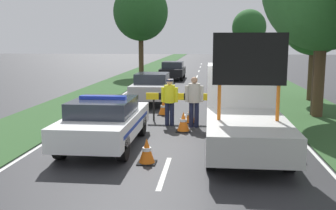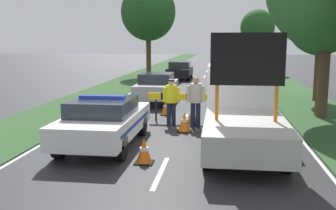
{
  "view_description": "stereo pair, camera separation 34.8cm",
  "coord_description": "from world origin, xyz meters",
  "px_view_note": "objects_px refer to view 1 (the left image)",
  "views": [
    {
      "loc": [
        1.0,
        -11.34,
        3.07
      ],
      "look_at": [
        -0.24,
        0.61,
        1.1
      ],
      "focal_mm": 42.0,
      "sensor_mm": 36.0,
      "label": 1
    },
    {
      "loc": [
        1.34,
        -11.3,
        3.07
      ],
      "look_at": [
        -0.24,
        0.61,
        1.1
      ],
      "focal_mm": 42.0,
      "sensor_mm": 36.0,
      "label": 2
    }
  ],
  "objects_px": {
    "queued_car_wagon_maroon": "(226,77)",
    "traffic_cone_near_truck": "(163,107)",
    "queued_car_sedan_silver": "(152,87)",
    "roadside_tree_mid_left": "(315,21)",
    "traffic_cone_centre_front": "(228,110)",
    "traffic_cone_behind_barrier": "(190,115)",
    "road_barrier": "(184,98)",
    "traffic_cone_lane_edge": "(147,151)",
    "roadside_tree_near_left": "(141,12)",
    "utility_pole": "(318,27)",
    "traffic_cone_near_police": "(183,122)",
    "roadside_tree_mid_right": "(249,28)",
    "work_truck": "(243,109)",
    "queued_car_sedan_black": "(173,70)",
    "pedestrian_civilian": "(194,98)",
    "police_officer": "(170,98)",
    "police_car": "(105,121)"
  },
  "relations": [
    {
      "from": "queued_car_wagon_maroon",
      "to": "traffic_cone_near_truck",
      "type": "bearing_deg",
      "value": 72.14
    },
    {
      "from": "queued_car_sedan_silver",
      "to": "queued_car_wagon_maroon",
      "type": "relative_size",
      "value": 0.85
    },
    {
      "from": "roadside_tree_mid_left",
      "to": "traffic_cone_centre_front",
      "type": "bearing_deg",
      "value": -130.85
    },
    {
      "from": "queued_car_wagon_maroon",
      "to": "traffic_cone_behind_barrier",
      "type": "bearing_deg",
      "value": 80.72
    },
    {
      "from": "road_barrier",
      "to": "queued_car_wagon_maroon",
      "type": "bearing_deg",
      "value": 71.95
    },
    {
      "from": "traffic_cone_lane_edge",
      "to": "roadside_tree_near_left",
      "type": "distance_m",
      "value": 25.15
    },
    {
      "from": "roadside_tree_near_left",
      "to": "utility_pole",
      "type": "distance_m",
      "value": 19.99
    },
    {
      "from": "traffic_cone_behind_barrier",
      "to": "queued_car_sedan_silver",
      "type": "xyz_separation_m",
      "value": [
        -2.1,
        4.64,
        0.48
      ]
    },
    {
      "from": "queued_car_wagon_maroon",
      "to": "utility_pole",
      "type": "height_order",
      "value": "utility_pole"
    },
    {
      "from": "traffic_cone_near_police",
      "to": "roadside_tree_near_left",
      "type": "distance_m",
      "value": 21.81
    },
    {
      "from": "roadside_tree_mid_right",
      "to": "utility_pole",
      "type": "xyz_separation_m",
      "value": [
        0.61,
        -21.6,
        -0.66
      ]
    },
    {
      "from": "work_truck",
      "to": "queued_car_sedan_black",
      "type": "xyz_separation_m",
      "value": [
        -3.87,
        19.88,
        -0.36
      ]
    },
    {
      "from": "pedestrian_civilian",
      "to": "queued_car_wagon_maroon",
      "type": "bearing_deg",
      "value": 101.03
    },
    {
      "from": "traffic_cone_near_truck",
      "to": "roadside_tree_mid_right",
      "type": "distance_m",
      "value": 23.16
    },
    {
      "from": "police_officer",
      "to": "queued_car_sedan_black",
      "type": "bearing_deg",
      "value": -83.77
    },
    {
      "from": "police_car",
      "to": "traffic_cone_lane_edge",
      "type": "xyz_separation_m",
      "value": [
        1.49,
        -1.53,
        -0.43
      ]
    },
    {
      "from": "pedestrian_civilian",
      "to": "police_car",
      "type": "bearing_deg",
      "value": -112.48
    },
    {
      "from": "police_car",
      "to": "traffic_cone_near_police",
      "type": "height_order",
      "value": "police_car"
    },
    {
      "from": "road_barrier",
      "to": "police_car",
      "type": "bearing_deg",
      "value": -125.55
    },
    {
      "from": "roadside_tree_mid_left",
      "to": "roadside_tree_mid_right",
      "type": "bearing_deg",
      "value": 95.09
    },
    {
      "from": "traffic_cone_behind_barrier",
      "to": "queued_car_wagon_maroon",
      "type": "bearing_deg",
      "value": 80.72
    },
    {
      "from": "police_officer",
      "to": "utility_pole",
      "type": "relative_size",
      "value": 0.24
    },
    {
      "from": "traffic_cone_centre_front",
      "to": "traffic_cone_lane_edge",
      "type": "relative_size",
      "value": 1.01
    },
    {
      "from": "traffic_cone_behind_barrier",
      "to": "queued_car_sedan_black",
      "type": "distance_m",
      "value": 17.04
    },
    {
      "from": "queued_car_wagon_maroon",
      "to": "queued_car_sedan_black",
      "type": "bearing_deg",
      "value": -57.56
    },
    {
      "from": "traffic_cone_near_truck",
      "to": "queued_car_wagon_maroon",
      "type": "xyz_separation_m",
      "value": [
        2.95,
        9.15,
        0.49
      ]
    },
    {
      "from": "traffic_cone_centre_front",
      "to": "utility_pole",
      "type": "relative_size",
      "value": 0.09
    },
    {
      "from": "utility_pole",
      "to": "road_barrier",
      "type": "bearing_deg",
      "value": -161.56
    },
    {
      "from": "roadside_tree_mid_right",
      "to": "traffic_cone_lane_edge",
      "type": "bearing_deg",
      "value": -100.33
    },
    {
      "from": "pedestrian_civilian",
      "to": "traffic_cone_centre_front",
      "type": "height_order",
      "value": "pedestrian_civilian"
    },
    {
      "from": "pedestrian_civilian",
      "to": "roadside_tree_near_left",
      "type": "height_order",
      "value": "roadside_tree_near_left"
    },
    {
      "from": "traffic_cone_lane_edge",
      "to": "police_car",
      "type": "bearing_deg",
      "value": 134.14
    },
    {
      "from": "police_officer",
      "to": "queued_car_wagon_maroon",
      "type": "relative_size",
      "value": 0.36
    },
    {
      "from": "traffic_cone_near_truck",
      "to": "roadside_tree_near_left",
      "type": "height_order",
      "value": "roadside_tree_near_left"
    },
    {
      "from": "police_officer",
      "to": "queued_car_sedan_silver",
      "type": "xyz_separation_m",
      "value": [
        -1.36,
        5.14,
        -0.23
      ]
    },
    {
      "from": "road_barrier",
      "to": "traffic_cone_near_police",
      "type": "distance_m",
      "value": 1.82
    },
    {
      "from": "traffic_cone_near_truck",
      "to": "queued_car_sedan_silver",
      "type": "distance_m",
      "value": 3.26
    },
    {
      "from": "traffic_cone_centre_front",
      "to": "police_car",
      "type": "bearing_deg",
      "value": -129.54
    },
    {
      "from": "traffic_cone_lane_edge",
      "to": "utility_pole",
      "type": "bearing_deg",
      "value": 50.61
    },
    {
      "from": "police_car",
      "to": "traffic_cone_centre_front",
      "type": "height_order",
      "value": "police_car"
    },
    {
      "from": "pedestrian_civilian",
      "to": "traffic_cone_lane_edge",
      "type": "distance_m",
      "value": 4.55
    },
    {
      "from": "traffic_cone_near_truck",
      "to": "roadside_tree_near_left",
      "type": "distance_m",
      "value": 18.81
    },
    {
      "from": "traffic_cone_near_truck",
      "to": "roadside_tree_mid_left",
      "type": "height_order",
      "value": "roadside_tree_mid_left"
    },
    {
      "from": "police_car",
      "to": "traffic_cone_near_police",
      "type": "bearing_deg",
      "value": 49.25
    },
    {
      "from": "police_car",
      "to": "traffic_cone_near_police",
      "type": "xyz_separation_m",
      "value": [
        2.17,
        2.11,
        -0.41
      ]
    },
    {
      "from": "traffic_cone_near_truck",
      "to": "traffic_cone_centre_front",
      "type": "bearing_deg",
      "value": -9.23
    },
    {
      "from": "police_car",
      "to": "roadside_tree_mid_right",
      "type": "height_order",
      "value": "roadside_tree_mid_right"
    },
    {
      "from": "queued_car_wagon_maroon",
      "to": "roadside_tree_near_left",
      "type": "height_order",
      "value": "roadside_tree_near_left"
    },
    {
      "from": "work_truck",
      "to": "traffic_cone_lane_edge",
      "type": "bearing_deg",
      "value": 42.95
    },
    {
      "from": "traffic_cone_lane_edge",
      "to": "traffic_cone_near_police",
      "type": "bearing_deg",
      "value": 79.28
    }
  ]
}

